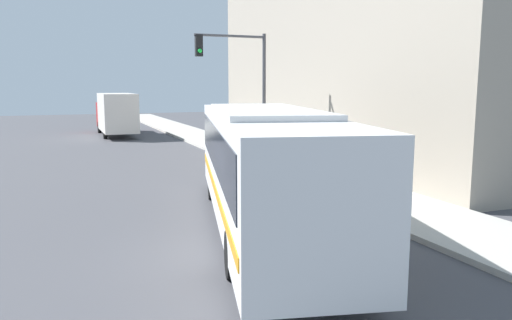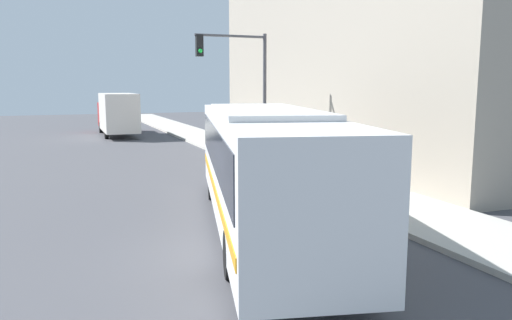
{
  "view_description": "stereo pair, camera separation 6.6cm",
  "coord_description": "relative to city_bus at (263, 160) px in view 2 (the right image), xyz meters",
  "views": [
    {
      "loc": [
        -3.5,
        -10.03,
        3.78
      ],
      "look_at": [
        2.44,
        4.85,
        1.38
      ],
      "focal_mm": 35.0,
      "sensor_mm": 36.0,
      "label": 1
    },
    {
      "loc": [
        -3.44,
        -10.05,
        3.78
      ],
      "look_at": [
        2.44,
        4.85,
        1.38
      ],
      "focal_mm": 35.0,
      "sensor_mm": 36.0,
      "label": 2
    }
  ],
  "objects": [
    {
      "name": "parking_meter",
      "position": [
        3.66,
        9.13,
        -0.84
      ],
      "size": [
        0.14,
        0.14,
        1.25
      ],
      "color": "#47474C",
      "rests_on": "sidewalk"
    },
    {
      "name": "city_bus",
      "position": [
        0.0,
        0.0,
        0.0
      ],
      "size": [
        5.26,
        12.22,
        3.21
      ],
      "rotation": [
        0.0,
        0.0,
        -0.24
      ],
      "color": "white",
      "rests_on": "ground_plane"
    },
    {
      "name": "pedestrian_near_corner",
      "position": [
        5.35,
        8.13,
        -0.9
      ],
      "size": [
        0.34,
        0.34,
        1.57
      ],
      "color": "#47382D",
      "rests_on": "sidewalk"
    },
    {
      "name": "ground_plane",
      "position": [
        -1.44,
        -1.86,
        -1.85
      ],
      "size": [
        120.0,
        120.0,
        0.0
      ],
      "primitive_type": "plane",
      "color": "#47474C"
    },
    {
      "name": "fire_hydrant",
      "position": [
        3.66,
        1.49,
        -1.31
      ],
      "size": [
        0.22,
        0.29,
        0.77
      ],
      "color": "#999999",
      "rests_on": "sidewalk"
    },
    {
      "name": "sidewalk",
      "position": [
        4.67,
        18.14,
        -1.77
      ],
      "size": [
        3.23,
        70.0,
        0.15
      ],
      "color": "#B7B2A8",
      "rests_on": "ground_plane"
    },
    {
      "name": "building_facade",
      "position": [
        9.28,
        10.28,
        3.64
      ],
      "size": [
        6.0,
        22.26,
        10.98
      ],
      "color": "#9E9384",
      "rests_on": "ground_plane"
    },
    {
      "name": "traffic_light_pole",
      "position": [
        2.75,
        9.05,
        2.31
      ],
      "size": [
        3.28,
        0.35,
        5.9
      ],
      "color": "#47474C",
      "rests_on": "sidewalk"
    },
    {
      "name": "delivery_truck",
      "position": [
        -0.78,
        27.13,
        -0.11
      ],
      "size": [
        2.34,
        8.41,
        3.2
      ],
      "color": "silver",
      "rests_on": "ground_plane"
    }
  ]
}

